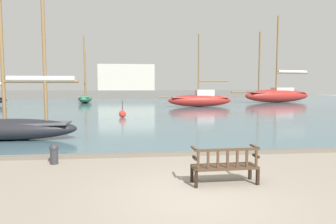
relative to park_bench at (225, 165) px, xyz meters
name	(u,v)px	position (x,y,z in m)	size (l,w,h in m)	color
ground_plane	(198,195)	(-0.82, -0.71, -0.47)	(160.00, 160.00, 0.00)	gray
harbor_water	(144,101)	(-0.82, 43.29, -0.43)	(100.00, 80.00, 0.08)	#476670
quay_edge_kerb	(175,154)	(-0.82, 3.14, -0.41)	(40.00, 0.30, 0.12)	#675F54
park_bench	(225,165)	(0.00, 0.00, 0.00)	(1.62, 0.58, 0.92)	black
sailboat_outer_port	(200,99)	(5.32, 27.34, 0.44)	(8.72, 2.29, 8.33)	maroon
sailboat_nearest_port	(9,125)	(-7.63, 6.53, 0.25)	(5.92, 1.58, 7.33)	black
sailboat_far_port	(278,94)	(18.82, 35.53, 0.82)	(13.31, 4.91, 12.60)	maroon
sailboat_far_starboard	(85,97)	(-9.57, 37.75, 0.36)	(2.52, 6.85, 9.62)	#2D6647
mooring_bollard	(54,153)	(-4.68, 2.41, -0.11)	(0.27, 0.27, 0.64)	#2D2D33
channel_buoy	(123,114)	(-3.18, 15.64, -0.11)	(0.53, 0.53, 1.23)	red
far_breakwater	(137,89)	(-1.90, 52.76, 1.53)	(53.08, 2.40, 6.78)	#66605B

